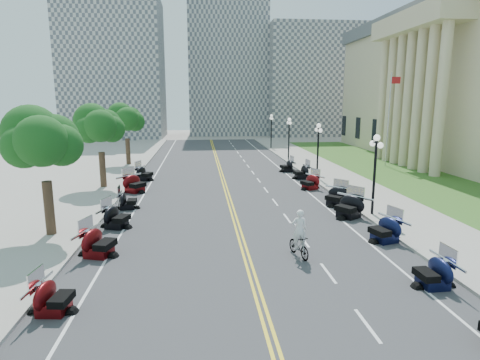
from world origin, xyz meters
name	(u,v)px	position (x,y,z in m)	size (l,w,h in m)	color
ground	(242,243)	(0.00, 0.00, 0.00)	(160.00, 160.00, 0.00)	gray
road	(228,197)	(0.00, 10.00, 0.00)	(16.00, 90.00, 0.01)	#333335
centerline_yellow_a	(227,197)	(-0.12, 10.00, 0.01)	(0.12, 90.00, 0.00)	yellow
centerline_yellow_b	(230,197)	(0.12, 10.00, 0.01)	(0.12, 90.00, 0.00)	yellow
edge_line_north	(311,195)	(6.40, 10.00, 0.01)	(0.12, 90.00, 0.00)	white
edge_line_south	(142,199)	(-6.40, 10.00, 0.01)	(0.12, 90.00, 0.00)	white
lane_dash_4	(367,325)	(3.20, -8.00, 0.01)	(0.12, 2.00, 0.00)	white
lane_dash_5	(328,273)	(3.20, -4.00, 0.01)	(0.12, 2.00, 0.00)	white
lane_dash_6	(304,240)	(3.20, 0.00, 0.01)	(0.12, 2.00, 0.00)	white
lane_dash_7	(287,218)	(3.20, 4.00, 0.01)	(0.12, 2.00, 0.00)	white
lane_dash_8	(275,202)	(3.20, 8.00, 0.01)	(0.12, 2.00, 0.00)	white
lane_dash_9	(266,190)	(3.20, 12.00, 0.01)	(0.12, 2.00, 0.00)	white
lane_dash_10	(259,180)	(3.20, 16.00, 0.01)	(0.12, 2.00, 0.00)	white
lane_dash_11	(253,173)	(3.20, 20.00, 0.01)	(0.12, 2.00, 0.00)	white
lane_dash_12	(248,166)	(3.20, 24.00, 0.01)	(0.12, 2.00, 0.00)	white
lane_dash_13	(244,161)	(3.20, 28.00, 0.01)	(0.12, 2.00, 0.00)	white
lane_dash_14	(241,156)	(3.20, 32.00, 0.01)	(0.12, 2.00, 0.00)	white
lane_dash_15	(238,152)	(3.20, 36.00, 0.01)	(0.12, 2.00, 0.00)	white
lane_dash_16	(235,149)	(3.20, 40.00, 0.01)	(0.12, 2.00, 0.00)	white
lane_dash_17	(233,146)	(3.20, 44.00, 0.01)	(0.12, 2.00, 0.00)	white
lane_dash_18	(231,143)	(3.20, 48.00, 0.01)	(0.12, 2.00, 0.00)	white
lane_dash_19	(229,141)	(3.20, 52.00, 0.01)	(0.12, 2.00, 0.00)	white
sidewalk_north	(363,193)	(10.50, 10.00, 0.07)	(5.00, 90.00, 0.15)	#9E9991
sidewalk_south	(84,199)	(-10.50, 10.00, 0.07)	(5.00, 90.00, 0.15)	#9E9991
lawn	(399,173)	(17.50, 18.00, 0.05)	(9.00, 60.00, 0.10)	#356023
distant_block_a	(115,69)	(-18.00, 62.00, 13.00)	(18.00, 14.00, 26.00)	gray
distant_block_b	(227,62)	(4.00, 68.00, 15.00)	(16.00, 12.00, 30.00)	gray
distant_block_c	(314,82)	(22.00, 65.00, 11.00)	(20.00, 14.00, 22.00)	gray
street_lamp_2	(374,175)	(8.60, 4.00, 2.60)	(0.50, 1.20, 4.90)	black
street_lamp_3	(318,151)	(8.60, 16.00, 2.60)	(0.50, 1.20, 4.90)	black
street_lamp_4	(289,139)	(8.60, 28.00, 2.60)	(0.50, 1.20, 4.90)	black
street_lamp_5	(271,131)	(8.60, 40.00, 2.60)	(0.50, 1.20, 4.90)	black
flagpole	(388,121)	(18.00, 22.00, 5.00)	(1.10, 0.20, 10.00)	silver
tree_2	(43,148)	(-10.00, 2.00, 4.75)	(4.80, 4.80, 9.20)	#235619
tree_3	(100,130)	(-10.00, 14.00, 4.75)	(4.80, 4.80, 9.20)	#235619
tree_4	(126,122)	(-10.00, 26.00, 4.75)	(4.80, 4.80, 9.20)	#235619
motorcycle_n_4	(434,271)	(6.82, -5.62, 0.66)	(1.88, 1.88, 1.32)	black
motorcycle_n_5	(385,228)	(7.27, -0.52, 0.71)	(2.04, 2.04, 1.42)	black
motorcycle_n_6	(349,205)	(7.01, 3.82, 0.77)	(2.21, 2.21, 1.55)	black
motorcycle_n_7	(336,195)	(7.23, 6.74, 0.71)	(2.02, 2.02, 1.42)	black
motorcycle_n_8	(310,181)	(6.82, 11.92, 0.68)	(1.93, 1.93, 1.35)	#590A0C
motorcycle_n_9	(302,171)	(7.25, 16.38, 0.72)	(2.05, 2.05, 1.44)	black
motorcycle_n_10	(287,165)	(6.70, 20.17, 0.65)	(1.87, 1.87, 1.31)	black
motorcycle_s_4	(53,295)	(-7.10, -6.15, 0.63)	(1.80, 1.80, 1.26)	#590A0C
motorcycle_s_5	(98,241)	(-6.81, -1.07, 0.73)	(2.09, 2.09, 1.46)	#590A0C
motorcycle_s_6	(116,216)	(-6.84, 3.18, 0.70)	(2.00, 2.00, 1.40)	black
motorcycle_s_7	(127,200)	(-6.92, 7.23, 0.64)	(1.82, 1.82, 1.27)	black
motorcycle_s_8	(135,183)	(-7.22, 12.22, 0.78)	(2.24, 2.24, 1.56)	#590A0C
motorcycle_s_9	(144,173)	(-7.12, 17.02, 0.71)	(2.03, 2.03, 1.42)	black
bicycle	(299,246)	(2.40, -2.09, 0.52)	(0.49, 1.74, 1.05)	#A51414
cyclist_rider	(300,215)	(2.40, -2.09, 2.00)	(0.70, 0.46, 1.91)	white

